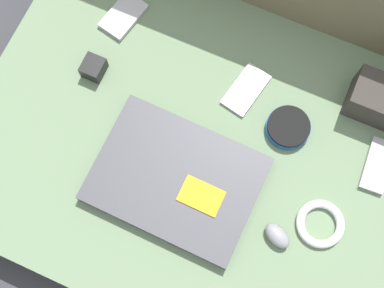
% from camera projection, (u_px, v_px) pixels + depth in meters
% --- Properties ---
extents(ground_plane, '(8.00, 8.00, 0.00)m').
position_uv_depth(ground_plane, '(192.00, 158.00, 1.29)').
color(ground_plane, '#38383D').
extents(couch_seat, '(0.99, 0.76, 0.11)m').
position_uv_depth(couch_seat, '(192.00, 153.00, 1.24)').
color(couch_seat, slate).
rests_on(couch_seat, ground_plane).
extents(laptop, '(0.35, 0.26, 0.03)m').
position_uv_depth(laptop, '(178.00, 180.00, 1.15)').
color(laptop, '#47474C').
rests_on(laptop, couch_seat).
extents(computer_mouse, '(0.07, 0.06, 0.03)m').
position_uv_depth(computer_mouse, '(277.00, 236.00, 1.11)').
color(computer_mouse, gray).
rests_on(computer_mouse, couch_seat).
extents(speaker_puck, '(0.10, 0.10, 0.02)m').
position_uv_depth(speaker_puck, '(288.00, 127.00, 1.18)').
color(speaker_puck, '#1E569E').
rests_on(speaker_puck, couch_seat).
extents(phone_silver, '(0.06, 0.12, 0.01)m').
position_uv_depth(phone_silver, '(377.00, 165.00, 1.17)').
color(phone_silver, '#99999E').
rests_on(phone_silver, couch_seat).
extents(phone_black, '(0.09, 0.12, 0.01)m').
position_uv_depth(phone_black, '(123.00, 16.00, 1.26)').
color(phone_black, '#B7B7BC').
rests_on(phone_black, couch_seat).
extents(phone_small, '(0.08, 0.13, 0.01)m').
position_uv_depth(phone_small, '(246.00, 90.00, 1.21)').
color(phone_small, '#B7B7BC').
rests_on(phone_small, couch_seat).
extents(camera_pouch, '(0.13, 0.09, 0.08)m').
position_uv_depth(camera_pouch, '(380.00, 100.00, 1.17)').
color(camera_pouch, '#38332D').
rests_on(camera_pouch, couch_seat).
extents(charger_brick, '(0.05, 0.05, 0.04)m').
position_uv_depth(charger_brick, '(94.00, 68.00, 1.21)').
color(charger_brick, black).
rests_on(charger_brick, couch_seat).
extents(cable_coil, '(0.10, 0.10, 0.02)m').
position_uv_depth(cable_coil, '(320.00, 224.00, 1.13)').
color(cable_coil, white).
rests_on(cable_coil, couch_seat).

